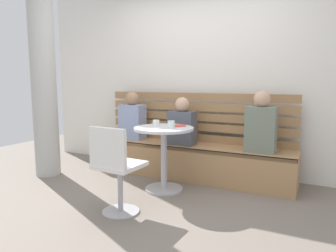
% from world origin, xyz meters
% --- Properties ---
extents(ground, '(8.00, 8.00, 0.00)m').
position_xyz_m(ground, '(0.00, 0.00, 0.00)').
color(ground, '#70665B').
extents(back_wall, '(5.20, 0.10, 2.90)m').
position_xyz_m(back_wall, '(0.00, 1.64, 1.45)').
color(back_wall, silver).
rests_on(back_wall, ground).
extents(concrete_pillar, '(0.32, 0.32, 2.80)m').
position_xyz_m(concrete_pillar, '(-1.75, 0.45, 1.40)').
color(concrete_pillar, '#B2B2AD').
rests_on(concrete_pillar, ground).
extents(booth_bench, '(2.70, 0.52, 0.44)m').
position_xyz_m(booth_bench, '(0.00, 1.20, 0.22)').
color(booth_bench, '#A87C51').
rests_on(booth_bench, ground).
extents(booth_backrest, '(2.65, 0.04, 0.66)m').
position_xyz_m(booth_backrest, '(0.00, 1.44, 0.78)').
color(booth_backrest, '#9A7249').
rests_on(booth_backrest, booth_bench).
extents(cafe_table, '(0.68, 0.68, 0.74)m').
position_xyz_m(cafe_table, '(-0.06, 0.61, 0.52)').
color(cafe_table, '#ADADB2').
rests_on(cafe_table, ground).
extents(white_chair, '(0.42, 0.42, 0.85)m').
position_xyz_m(white_chair, '(-0.14, -0.20, 0.46)').
color(white_chair, '#ADADB2').
rests_on(white_chair, ground).
extents(person_adult, '(0.34, 0.22, 0.71)m').
position_xyz_m(person_adult, '(0.92, 1.16, 0.76)').
color(person_adult, slate).
rests_on(person_adult, booth_bench).
extents(person_child_left, '(0.34, 0.22, 0.67)m').
position_xyz_m(person_child_left, '(-0.87, 1.20, 0.74)').
color(person_child_left, '#8C9EC6').
rests_on(person_child_left, booth_bench).
extents(person_child_middle, '(0.34, 0.22, 0.62)m').
position_xyz_m(person_child_middle, '(-0.08, 1.16, 0.71)').
color(person_child_middle, '#4C515B').
rests_on(person_child_middle, booth_bench).
extents(cup_ceramic_white, '(0.08, 0.08, 0.07)m').
position_xyz_m(cup_ceramic_white, '(-0.19, 0.67, 0.78)').
color(cup_ceramic_white, white).
rests_on(cup_ceramic_white, cafe_table).
extents(cup_glass_short, '(0.08, 0.08, 0.08)m').
position_xyz_m(cup_glass_short, '(0.04, 0.61, 0.78)').
color(cup_glass_short, silver).
rests_on(cup_glass_short, cafe_table).
extents(plate_small, '(0.17, 0.17, 0.01)m').
position_xyz_m(plate_small, '(0.06, 0.77, 0.75)').
color(plate_small, '#DB4C42').
rests_on(plate_small, cafe_table).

